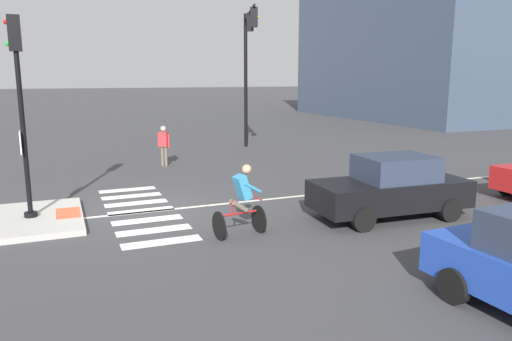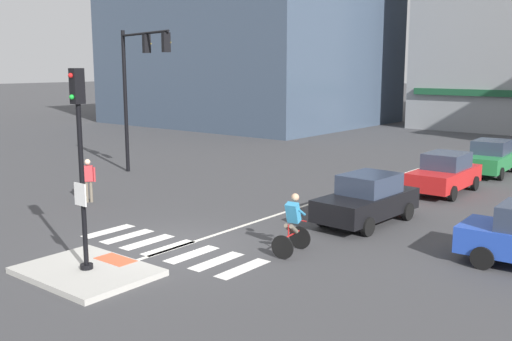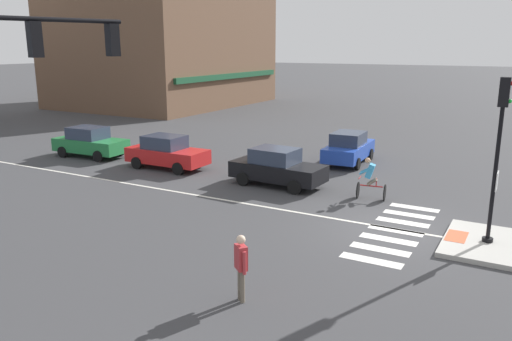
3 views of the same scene
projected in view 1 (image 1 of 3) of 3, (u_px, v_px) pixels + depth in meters
name	position (u px, v px, depth m)	size (l,w,h in m)	color
ground_plane	(142.00, 211.00, 13.47)	(300.00, 300.00, 0.00)	#3D3D3F
traffic_island	(31.00, 219.00, 12.41)	(3.32, 2.47, 0.15)	#B2AFA8
tactile_pad_front	(68.00, 213.00, 12.72)	(1.10, 0.60, 0.01)	#DB5B38
signal_pole	(20.00, 99.00, 11.83)	(0.44, 0.38, 4.94)	black
crosswalk_stripe_a	(127.00, 190.00, 15.98)	(0.44, 1.80, 0.01)	silver
crosswalk_stripe_b	(132.00, 196.00, 15.14)	(0.44, 1.80, 0.01)	silver
crosswalk_stripe_c	(136.00, 203.00, 14.30)	(0.44, 1.80, 0.01)	silver
crosswalk_stripe_d	(141.00, 211.00, 13.45)	(0.44, 1.80, 0.01)	silver
crosswalk_stripe_e	(147.00, 220.00, 12.61)	(0.44, 1.80, 0.01)	silver
crosswalk_stripe_f	(154.00, 230.00, 11.77)	(0.44, 1.80, 0.01)	silver
crosswalk_stripe_g	(162.00, 242.00, 10.93)	(0.44, 1.80, 0.01)	silver
lane_centre_line	(431.00, 182.00, 17.07)	(0.14, 28.00, 0.01)	silver
traffic_light_mast	(248.00, 55.00, 23.57)	(4.76, 1.60, 6.79)	black
building_corner_right	(444.00, 36.00, 44.03)	(22.17, 19.09, 14.46)	#3D4C60
car_black_eastbound_mid	(391.00, 187.00, 12.72)	(2.02, 4.19, 1.64)	black
cyclist	(242.00, 199.00, 11.22)	(0.81, 1.17, 1.68)	black
pedestrian_at_curb_left	(164.00, 143.00, 20.03)	(0.40, 0.45, 1.67)	#6B6051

